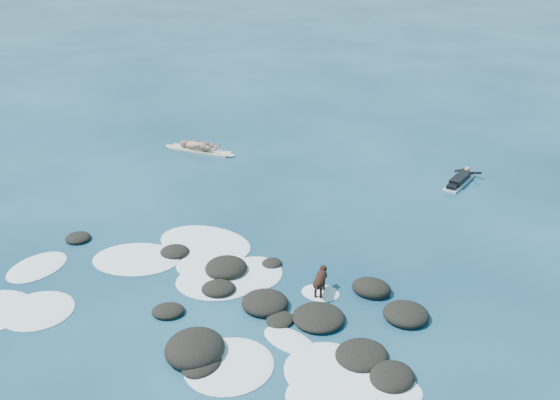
% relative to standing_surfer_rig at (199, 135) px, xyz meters
% --- Properties ---
extents(ground, '(160.00, 160.00, 0.00)m').
position_rel_standing_surfer_rig_xyz_m(ground, '(6.04, -9.41, -0.80)').
color(ground, '#0A2642').
rests_on(ground, ground).
extents(reef_rocks, '(13.70, 7.00, 0.64)m').
position_rel_standing_surfer_rig_xyz_m(reef_rocks, '(7.62, -10.87, -0.69)').
color(reef_rocks, black).
rests_on(reef_rocks, ground).
extents(breaking_foam, '(13.05, 8.34, 0.12)m').
position_rel_standing_surfer_rig_xyz_m(breaking_foam, '(5.87, -10.78, -0.79)').
color(breaking_foam, white).
rests_on(breaking_foam, ground).
extents(standing_surfer_rig, '(3.55, 0.71, 2.02)m').
position_rel_standing_surfer_rig_xyz_m(standing_surfer_rig, '(0.00, 0.00, 0.00)').
color(standing_surfer_rig, beige).
rests_on(standing_surfer_rig, ground).
extents(paddling_surfer_rig, '(1.27, 2.55, 0.44)m').
position_rel_standing_surfer_rig_xyz_m(paddling_surfer_rig, '(11.35, 0.59, -0.65)').
color(paddling_surfer_rig, silver).
rests_on(paddling_surfer_rig, ground).
extents(dog, '(0.37, 1.16, 0.74)m').
position_rel_standing_surfer_rig_xyz_m(dog, '(8.70, -9.07, -0.31)').
color(dog, black).
rests_on(dog, ground).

